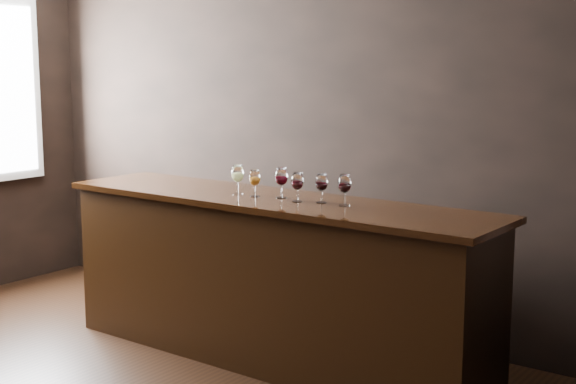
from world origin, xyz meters
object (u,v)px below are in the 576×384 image
Objects in this scene: glass_white at (238,174)px; back_bar_shelf at (236,261)px; bar_counter at (271,283)px; glass_red_c at (322,183)px; glass_red_a at (281,177)px; glass_red_b at (297,182)px; glass_red_d at (345,184)px; glass_amber at (255,178)px.

back_bar_shelf is at bearing 131.12° from glass_white.
glass_red_c is (0.38, 0.03, 0.70)m from bar_counter.
back_bar_shelf is 11.66× the size of glass_red_a.
glass_red_b is 0.96× the size of glass_red_d.
back_bar_shelf is at bearing 137.28° from glass_amber.
glass_amber is 0.18m from glass_red_a.
glass_red_b is at bearing -32.25° from back_bar_shelf.
glass_red_c is (0.64, 0.05, -0.01)m from glass_white.
glass_red_a reaches higher than glass_amber.
glass_red_c is (0.32, -0.01, -0.01)m from glass_red_a.
bar_counter is 16.93× the size of glass_amber.
glass_white is at bearing 176.36° from glass_amber.
glass_red_d is (0.55, 0.03, 0.71)m from bar_counter.
glass_red_d is at bearing 10.40° from glass_red_b.
glass_red_b is 0.32m from glass_red_d.
back_bar_shelf is 12.41× the size of glass_red_c.
glass_red_b is (0.34, 0.00, 0.01)m from glass_amber.
back_bar_shelf is 1.62m from glass_red_c.
glass_red_b reaches higher than bar_counter.
glass_red_b is at bearing -158.80° from glass_red_c.
glass_red_d is at bearing -0.49° from glass_red_a.
glass_red_d reaches higher than glass_red_b.
glass_amber is 0.66m from glass_red_d.
bar_counter reaches higher than back_bar_shelf.
glass_amber is 0.91× the size of glass_red_d.
glass_red_d is at bearing 0.39° from glass_red_c.
glass_white is at bearing -48.88° from back_bar_shelf.
glass_red_c is (0.15, 0.06, -0.00)m from glass_red_b.
back_bar_shelf is at bearing 152.97° from glass_red_c.
glass_red_b reaches higher than glass_amber.
bar_counter is at bearing -37.56° from back_bar_shelf.
glass_white is 1.11× the size of glass_amber.
glass_red_c is (1.24, -0.63, 0.82)m from back_bar_shelf.
glass_red_b is at bearing -5.80° from bar_counter.
back_bar_shelf is at bearing 143.10° from bar_counter.
bar_counter is 0.80m from glass_red_c.
glass_red_d reaches higher than back_bar_shelf.
glass_white is 1.01× the size of glass_red_d.
glass_white is 1.06× the size of glass_red_b.
glass_red_c is 0.95× the size of glass_red_d.
glass_amber is 0.96× the size of glass_red_c.
bar_counter is at bearing 173.54° from glass_red_b.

